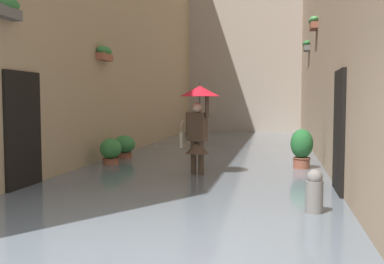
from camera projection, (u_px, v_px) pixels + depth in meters
ground_plane at (220, 155)px, 13.55m from camera, size 60.00×60.00×0.00m
flood_water at (220, 154)px, 13.55m from camera, size 6.38×24.11×0.11m
building_facade_far at (246, 55)px, 23.01m from camera, size 9.18×1.80×8.02m
person_wading at (198, 116)px, 9.37m from camera, size 0.86×0.86×2.05m
potted_plant_mid_right at (124, 147)px, 12.11m from camera, size 0.62×0.62×0.72m
potted_plant_far_right at (111, 152)px, 10.93m from camera, size 0.53×0.53×0.74m
potted_plant_mid_left at (302, 149)px, 10.25m from camera, size 0.51×0.51×1.02m
mooring_bollard at (314, 195)px, 6.22m from camera, size 0.24×0.24×0.72m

